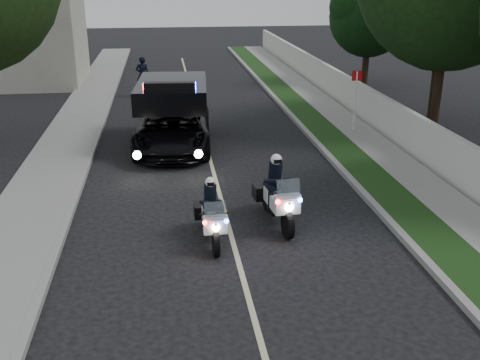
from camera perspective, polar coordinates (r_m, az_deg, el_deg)
The scene contains 19 objects.
ground at distance 10.21m, azimuth 2.28°, elevation -16.56°, with size 120.00×120.00×0.00m, color black.
curb_right at distance 19.83m, azimuth 9.00°, elevation 2.26°, with size 0.20×60.00×0.15m, color gray.
grass_verge at distance 20.04m, azimuth 10.93°, elevation 2.34°, with size 1.20×60.00×0.16m, color #193814.
sidewalk_right at distance 20.48m, azimuth 14.38°, elevation 2.46°, with size 1.40×60.00×0.16m, color gray.
property_wall at distance 20.69m, azimuth 17.12°, elevation 4.31°, with size 0.22×60.00×1.50m, color beige.
curb_left at distance 19.20m, azimuth -15.17°, elevation 1.19°, with size 0.20×60.00×0.15m, color gray.
sidewalk_left at distance 19.38m, azimuth -18.39°, elevation 1.03°, with size 2.00×60.00×0.16m, color gray.
building_far at distance 35.19m, azimuth -22.49°, elevation 14.52°, with size 8.00×6.00×7.00m, color #A8A396.
lane_marking at distance 19.10m, azimuth -2.89°, elevation 1.57°, with size 0.12×50.00×0.01m, color #BFB78C.
police_moto_left at distance 13.81m, azimuth -2.82°, elevation -6.07°, with size 0.65×1.86×1.58m, color silver, non-canonical shape.
police_moto_right at distance 14.75m, azimuth 3.69°, elevation -4.29°, with size 0.75×2.14×1.82m, color silver, non-canonical shape.
police_suv at distance 21.11m, azimuth -6.65°, elevation 3.27°, with size 2.66×5.74×2.79m, color black.
bicycle at distance 30.09m, azimuth -9.62°, elevation 8.24°, with size 0.60×1.73×0.90m, color black.
cyclist at distance 30.09m, azimuth -9.62°, elevation 8.24°, with size 0.67×0.44×1.85m, color black.
sign_post at distance 23.36m, azimuth 11.27°, elevation 4.68°, with size 0.40×0.40×2.57m, color #B01F0C, non-canonical shape.
tree_right_b at distance 24.35m, azimuth 18.74°, elevation 4.62°, with size 6.90×6.90×11.49m, color #1C3E14, non-canonical shape.
tree_right_c at distance 26.40m, azimuth 18.60°, elevation 5.80°, with size 5.90×5.90×9.83m, color #153511, non-canonical shape.
tree_right_e at distance 33.60m, azimuth 12.33°, elevation 9.31°, with size 4.35×4.35×7.25m, color black, non-canonical shape.
tree_left_far at distance 38.06m, azimuth -19.97°, elevation 9.82°, with size 5.38×5.38×8.96m, color black, non-canonical shape.
Camera 1 is at (-1.49, -8.04, 6.12)m, focal length 42.52 mm.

